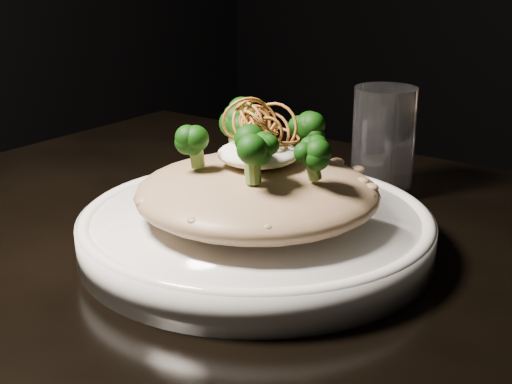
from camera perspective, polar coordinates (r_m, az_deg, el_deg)
table at (r=0.63m, az=5.10°, el=-14.08°), size 1.10×0.80×0.75m
plate at (r=0.65m, az=0.00°, el=-3.23°), size 0.32×0.32×0.03m
risotto at (r=0.63m, az=0.09°, el=-0.04°), size 0.22×0.22×0.05m
broccoli at (r=0.62m, az=0.45°, el=4.30°), size 0.13×0.13×0.05m
cheese at (r=0.62m, az=0.19°, el=3.10°), size 0.07×0.07×0.02m
shallots at (r=0.62m, az=0.18°, el=5.84°), size 0.06×0.06×0.04m
drinking_glass at (r=0.79m, az=10.14°, el=3.97°), size 0.08×0.08×0.12m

